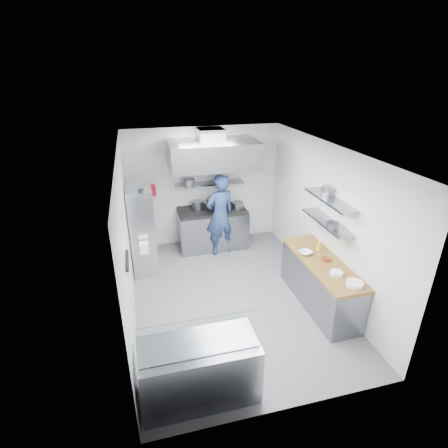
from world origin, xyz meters
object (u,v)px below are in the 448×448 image
object	(u,v)px
chef	(220,215)
wire_rack	(142,229)
gas_range	(212,229)
display_case	(199,370)

from	to	relation	value
chef	wire_rack	xyz separation A→B (m)	(-1.73, -0.26, -0.02)
chef	wire_rack	bearing A→B (deg)	-7.63
wire_rack	gas_range	bearing A→B (deg)	21.16
gas_range	chef	bearing A→B (deg)	-74.51
wire_rack	display_case	world-z (taller)	wire_rack
wire_rack	display_case	xyz separation A→B (m)	(0.53, -3.47, -0.50)
gas_range	wire_rack	world-z (taller)	wire_rack
chef	display_case	xyz separation A→B (m)	(-1.20, -3.73, -0.52)
wire_rack	display_case	size ratio (longest dim) A/B	1.23
display_case	chef	bearing A→B (deg)	72.17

